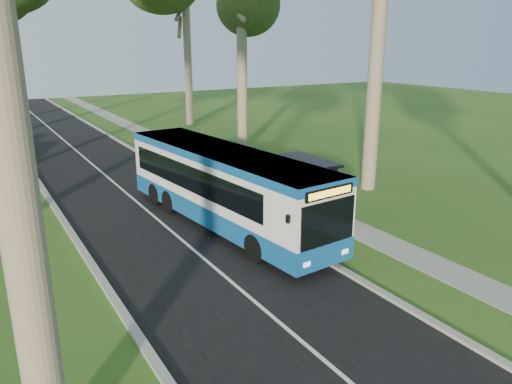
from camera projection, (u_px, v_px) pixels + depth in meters
ground at (325, 262)px, 17.15m from camera, size 120.00×120.00×0.00m
road at (136, 201)px, 23.67m from camera, size 7.00×100.00×0.02m
kerb_east at (203, 189)px, 25.36m from camera, size 0.25×100.00×0.12m
kerb_west at (58, 212)px, 21.94m from camera, size 0.25×100.00×0.12m
centre_line at (136, 201)px, 23.66m from camera, size 0.12×100.00×0.00m
footpath at (254, 182)px, 26.84m from camera, size 1.50×100.00×0.02m
bus at (225, 187)px, 20.10m from camera, size 3.65×12.09×3.15m
bus_stop_sign at (309, 203)px, 18.65m from camera, size 0.09×0.33×2.36m
bus_shelter at (313, 179)px, 20.46m from camera, size 1.68×3.06×2.61m
litter_bin at (286, 206)px, 21.30m from camera, size 0.61×0.61×1.07m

